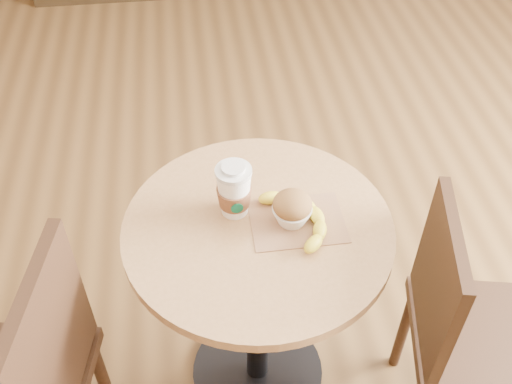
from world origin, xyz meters
TOP-DOWN VIEW (x-y plane):
  - cafe_table at (0.01, 0.10)m, footprint 0.70×0.70m
  - chair_right at (0.55, -0.10)m, footprint 0.45×0.45m
  - kraft_bag at (0.11, 0.10)m, footprint 0.24×0.18m
  - coffee_cup at (-0.05, 0.16)m, footprint 0.09×0.09m
  - muffin at (0.09, 0.10)m, footprint 0.10×0.10m
  - banana at (0.10, 0.09)m, footprint 0.24×0.28m

SIDE VIEW (x-z plane):
  - chair_right at x=0.55m, z-range 0.04..0.91m
  - cafe_table at x=0.01m, z-range 0.16..0.91m
  - kraft_bag at x=0.11m, z-range 0.75..0.75m
  - banana at x=0.10m, z-range 0.75..0.79m
  - muffin at x=0.09m, z-range 0.75..0.84m
  - coffee_cup at x=-0.05m, z-range 0.74..0.90m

